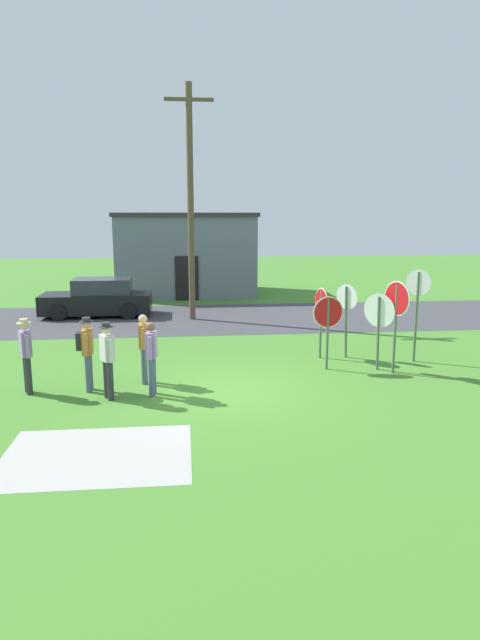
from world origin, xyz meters
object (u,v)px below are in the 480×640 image
object	(u,v)px
stop_sign_rear_right	(321,311)
person_with_sunhat	(26,351)
stop_sign_nearest	(379,318)
person_on_left	(107,356)
utility_pole	(191,200)
parked_car_on_street	(98,299)
stop_sign_center_cluster	(328,320)
person_in_teal	(152,354)
stop_sign_far_back	(347,308)
person_in_blue	(144,345)
stop_sign_rear_left	(417,300)
stop_sign_low_front	(396,310)
person_near_signs	(87,349)

from	to	relation	value
stop_sign_rear_right	person_with_sunhat	world-z (taller)	stop_sign_rear_right
stop_sign_nearest	person_on_left	xyz separation A→B (m)	(-6.72, -1.63, -0.41)
utility_pole	person_on_left	distance (m)	10.07
parked_car_on_street	person_on_left	size ratio (longest dim) A/B	2.48
stop_sign_nearest	person_on_left	bearing A→B (deg)	-166.40
stop_sign_center_cluster	stop_sign_nearest	size ratio (longest dim) A/B	0.96
person_on_left	person_in_teal	size ratio (longest dim) A/B	1.03
stop_sign_far_back	person_in_blue	distance (m)	5.84
utility_pole	stop_sign_rear_right	distance (m)	7.82
person_in_blue	person_with_sunhat	bearing A→B (deg)	-168.71
stop_sign_rear_left	stop_sign_rear_right	bearing A→B (deg)	165.75
person_on_left	stop_sign_nearest	bearing A→B (deg)	13.60
stop_sign_low_front	person_with_sunhat	xyz separation A→B (m)	(-8.93, -0.71, -0.68)
stop_sign_center_cluster	stop_sign_nearest	distance (m)	1.32
stop_sign_rear_left	person_in_blue	world-z (taller)	stop_sign_rear_left
parked_car_on_street	stop_sign_low_front	distance (m)	12.60
stop_sign_nearest	person_with_sunhat	xyz separation A→B (m)	(-8.61, -1.03, -0.41)
stop_sign_far_back	person_in_teal	xyz separation A→B (m)	(-5.29, -2.76, -0.49)
utility_pole	stop_sign_nearest	world-z (taller)	utility_pole
stop_sign_center_cluster	stop_sign_rear_left	world-z (taller)	stop_sign_rear_left
utility_pole	stop_sign_low_front	world-z (taller)	utility_pole
utility_pole	person_in_blue	distance (m)	8.94
stop_sign_low_front	stop_sign_center_cluster	xyz separation A→B (m)	(-1.62, 0.51, -0.33)
utility_pole	person_in_blue	xyz separation A→B (m)	(-1.29, -8.09, -3.60)
stop_sign_far_back	person_near_signs	bearing A→B (deg)	-161.27
stop_sign_rear_right	person_near_signs	size ratio (longest dim) A/B	1.16
parked_car_on_street	stop_sign_nearest	size ratio (longest dim) A/B	2.12
stop_sign_rear_left	person_in_teal	xyz separation A→B (m)	(-7.09, -2.17, -0.78)
stop_sign_low_front	stop_sign_rear_left	bearing A→B (deg)	45.91
person_in_blue	person_near_signs	world-z (taller)	person_near_signs
person_on_left	person_with_sunhat	bearing A→B (deg)	162.48
stop_sign_far_back	person_in_blue	world-z (taller)	stop_sign_far_back
parked_car_on_street	person_with_sunhat	world-z (taller)	person_with_sunhat
stop_sign_low_front	person_in_blue	xyz separation A→B (m)	(-6.33, -0.19, -0.71)
person_on_left	person_in_teal	bearing A→B (deg)	10.12
stop_sign_rear_left	utility_pole	bearing A→B (deg)	131.39
parked_car_on_street	stop_sign_far_back	xyz separation A→B (m)	(7.99, -7.36, 0.75)
stop_sign_rear_left	person_near_signs	xyz separation A→B (m)	(-8.59, -1.71, -0.72)
stop_sign_far_back	person_on_left	distance (m)	6.91
stop_sign_low_front	stop_sign_rear_right	world-z (taller)	stop_sign_low_front
person_on_left	person_near_signs	distance (m)	0.83
utility_pole	person_with_sunhat	world-z (taller)	utility_pole
stop_sign_far_back	stop_sign_rear_right	world-z (taller)	stop_sign_far_back
stop_sign_far_back	stop_sign_rear_left	world-z (taller)	stop_sign_rear_left
person_in_blue	stop_sign_rear_right	bearing A→B (deg)	21.16
stop_sign_low_front	person_with_sunhat	world-z (taller)	stop_sign_low_front
stop_sign_low_front	person_in_blue	size ratio (longest dim) A/B	1.42
person_in_blue	parked_car_on_street	bearing A→B (deg)	104.99
stop_sign_nearest	utility_pole	bearing A→B (deg)	121.93
utility_pole	person_with_sunhat	bearing A→B (deg)	-114.32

